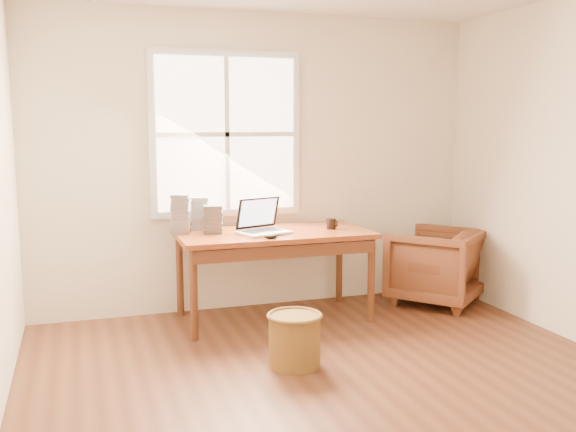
% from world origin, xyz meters
% --- Properties ---
extents(room_shell, '(4.04, 4.54, 2.64)m').
position_xyz_m(room_shell, '(-0.02, 0.16, 1.32)').
color(room_shell, brown).
rests_on(room_shell, ground).
extents(desk, '(1.60, 0.80, 0.04)m').
position_xyz_m(desk, '(0.00, 1.80, 0.73)').
color(desk, brown).
rests_on(desk, room_shell).
extents(armchair, '(1.06, 1.06, 0.69)m').
position_xyz_m(armchair, '(1.55, 1.80, 0.35)').
color(armchair, brown).
rests_on(armchair, room_shell).
extents(wicker_stool, '(0.45, 0.45, 0.35)m').
position_xyz_m(wicker_stool, '(-0.18, 0.73, 0.18)').
color(wicker_stool, brown).
rests_on(wicker_stool, room_shell).
extents(laptop, '(0.52, 0.53, 0.30)m').
position_xyz_m(laptop, '(-0.11, 1.71, 0.90)').
color(laptop, silver).
rests_on(laptop, desk).
extents(mouse, '(0.11, 0.08, 0.04)m').
position_xyz_m(mouse, '(-0.12, 1.49, 0.77)').
color(mouse, black).
rests_on(mouse, desk).
extents(coffee_mug, '(0.09, 0.09, 0.09)m').
position_xyz_m(coffee_mug, '(0.50, 1.77, 0.80)').
color(coffee_mug, black).
rests_on(coffee_mug, desk).
extents(cd_stack_a, '(0.15, 0.14, 0.28)m').
position_xyz_m(cd_stack_a, '(-0.57, 2.08, 0.89)').
color(cd_stack_a, silver).
rests_on(cd_stack_a, desk).
extents(cd_stack_b, '(0.18, 0.16, 0.23)m').
position_xyz_m(cd_stack_b, '(-0.49, 1.89, 0.87)').
color(cd_stack_b, '#252429').
rests_on(cd_stack_b, desk).
extents(cd_stack_c, '(0.17, 0.15, 0.32)m').
position_xyz_m(cd_stack_c, '(-0.75, 1.97, 0.91)').
color(cd_stack_c, '#A7A9B5').
rests_on(cd_stack_c, desk).
extents(cd_stack_d, '(0.16, 0.15, 0.19)m').
position_xyz_m(cd_stack_d, '(-0.49, 2.08, 0.85)').
color(cd_stack_d, '#AEB2B9').
rests_on(cd_stack_d, desk).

